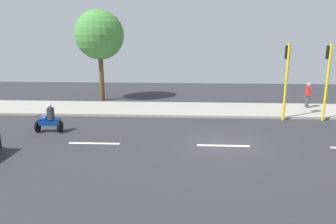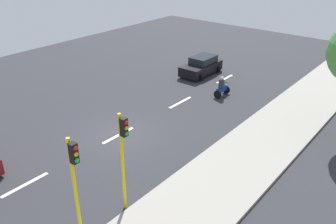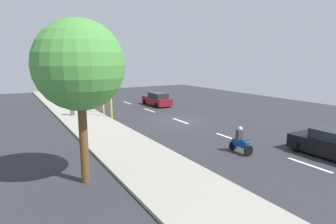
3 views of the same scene
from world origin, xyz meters
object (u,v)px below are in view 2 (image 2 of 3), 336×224
(car_black, at_px, (201,66))
(motorcycle, at_px, (222,88))
(traffic_light_corner, at_px, (75,178))
(traffic_light_midblock, at_px, (123,150))

(car_black, xyz_separation_m, motorcycle, (3.80, -2.91, -0.07))
(motorcycle, distance_m, traffic_light_corner, 15.76)
(motorcycle, bearing_deg, traffic_light_corner, -78.12)
(motorcycle, height_order, traffic_light_corner, traffic_light_corner)
(traffic_light_corner, relative_size, traffic_light_midblock, 1.00)
(traffic_light_midblock, bearing_deg, car_black, 113.86)
(car_black, bearing_deg, traffic_light_corner, -68.91)
(motorcycle, bearing_deg, car_black, 142.55)
(traffic_light_midblock, bearing_deg, motorcycle, 103.95)
(traffic_light_corner, bearing_deg, car_black, 111.09)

